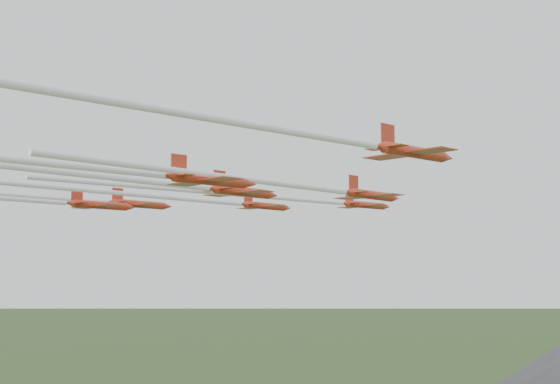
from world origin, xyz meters
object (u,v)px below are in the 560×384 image
at_px(jet_lead, 291,199).
at_px(jet_row2_left, 161,197).
at_px(jet_row3_mid, 138,180).
at_px(jet_row3_right, 307,134).
at_px(jet_row4_right, 95,168).
at_px(jet_row2_right, 309,187).
at_px(jet_row3_left, 56,198).

bearing_deg(jet_lead, jet_row2_left, -116.31).
bearing_deg(jet_row3_mid, jet_row3_right, -2.07).
relative_size(jet_row3_mid, jet_row3_right, 1.07).
bearing_deg(jet_row4_right, jet_row3_right, 41.25).
relative_size(jet_lead, jet_row3_right, 0.90).
relative_size(jet_row2_left, jet_row2_right, 1.26).
distance_m(jet_row3_right, jet_row4_right, 19.14).
height_order(jet_row2_left, jet_row3_mid, jet_row3_mid).
bearing_deg(jet_lead, jet_row3_right, -39.69).
relative_size(jet_row3_left, jet_row3_mid, 0.82).
bearing_deg(jet_row4_right, jet_lead, 109.45).
xyz_separation_m(jet_lead, jet_row3_mid, (-6.27, -25.17, 0.13)).
distance_m(jet_lead, jet_row2_right, 15.22).
height_order(jet_row2_left, jet_row4_right, jet_row2_left).
bearing_deg(jet_row3_left, jet_row2_right, 25.27).
distance_m(jet_row3_left, jet_row3_mid, 21.12).
height_order(jet_lead, jet_row3_mid, jet_row3_mid).
bearing_deg(jet_lead, jet_row3_mid, -81.61).
relative_size(jet_row2_right, jet_row3_mid, 0.83).
relative_size(jet_row2_left, jet_row4_right, 1.25).
height_order(jet_row2_right, jet_row3_right, jet_row3_right).
distance_m(jet_row2_left, jet_row2_right, 21.45).
xyz_separation_m(jet_row3_right, jet_row4_right, (-17.67, -6.82, -2.74)).
bearing_deg(jet_row2_left, jet_row4_right, -49.17).
height_order(jet_row2_right, jet_row3_mid, jet_row3_mid).
bearing_deg(jet_row3_mid, jet_row2_left, 131.23).
bearing_deg(jet_row4_right, jet_row3_left, 158.31).
bearing_deg(jet_row2_right, jet_row3_left, -157.54).
bearing_deg(jet_row3_left, jet_row3_mid, -5.05).
height_order(jet_row2_right, jet_row3_left, jet_row2_right).
height_order(jet_row3_right, jet_row4_right, jet_row3_right).
xyz_separation_m(jet_lead, jet_row3_right, (17.19, -32.44, 2.15)).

